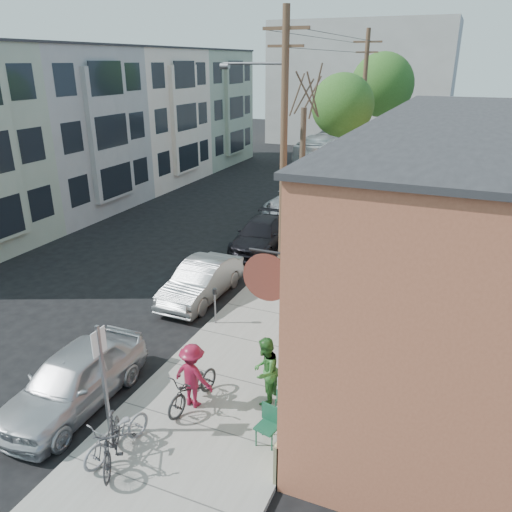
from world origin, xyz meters
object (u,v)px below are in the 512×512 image
at_px(tree_leafy_mid, 343,106).
at_px(car_1, 201,281).
at_px(tree_bare, 301,184).
at_px(patio_chair_a, 286,396).
at_px(parking_meter_far, 298,226).
at_px(cyclist, 193,376).
at_px(utility_pole_near, 282,138).
at_px(car_4, 324,184).
at_px(patio_chair_b, 267,427).
at_px(bus, 321,152).
at_px(patron_green, 265,371).
at_px(parked_bike_a, 111,442).
at_px(parking_meter_near, 215,300).
at_px(car_0, 73,379).
at_px(tree_leafy_far, 382,85).
at_px(patron_grey, 294,366).
at_px(parked_bike_b, 117,435).
at_px(car_3, 300,201).
at_px(car_2, 261,235).
at_px(sign_post, 103,370).

xyz_separation_m(tree_leafy_mid, car_1, (-2.00, -12.08, -5.35)).
bearing_deg(tree_bare, patio_chair_a, -73.54).
bearing_deg(parking_meter_far, cyclist, -83.50).
relative_size(utility_pole_near, car_4, 2.54).
xyz_separation_m(parking_meter_far, patio_chair_b, (3.63, -13.08, -0.39)).
bearing_deg(bus, patio_chair_b, -78.06).
xyz_separation_m(patron_green, parked_bike_a, (-2.24, -3.21, -0.36)).
bearing_deg(cyclist, patio_chair_b, 173.86).
xyz_separation_m(parking_meter_near, utility_pole_near, (0.14, 5.79, 4.43)).
bearing_deg(patron_green, bus, -167.76).
bearing_deg(parking_meter_near, parked_bike_a, -83.03).
height_order(patio_chair_a, car_0, car_0).
xyz_separation_m(parking_meter_near, tree_leafy_far, (0.55, 25.67, 5.64)).
height_order(tree_leafy_mid, patron_grey, tree_leafy_mid).
relative_size(tree_leafy_far, parked_bike_b, 4.81).
relative_size(tree_bare, patron_grey, 3.91).
height_order(utility_pole_near, tree_bare, utility_pole_near).
xyz_separation_m(tree_bare, patron_green, (2.47, -10.28, -2.28)).
distance_m(parking_meter_near, tree_leafy_far, 26.29).
bearing_deg(tree_bare, patio_chair_b, -75.22).
xyz_separation_m(patron_grey, car_3, (-5.04, 15.85, -0.12)).
relative_size(parking_meter_near, utility_pole_near, 0.12).
bearing_deg(car_3, patron_green, -73.89).
xyz_separation_m(patio_chair_a, patron_grey, (-0.05, 0.79, 0.37)).
relative_size(tree_leafy_far, parked_bike_a, 4.90).
xyz_separation_m(patio_chair_b, parked_bike_b, (-2.91, -1.56, 0.04)).
bearing_deg(cyclist, parking_meter_near, -62.23).
bearing_deg(patron_grey, patio_chair_b, -17.62).
distance_m(tree_leafy_mid, bus, 14.95).
relative_size(cyclist, car_4, 0.43).
bearing_deg(bus, parked_bike_a, -83.49).
height_order(parking_meter_far, car_2, parking_meter_far).
height_order(patron_green, car_1, patron_green).
bearing_deg(bus, car_0, -87.05).
xyz_separation_m(car_0, car_2, (0.00, 12.42, -0.08)).
distance_m(tree_bare, car_0, 12.55).
relative_size(car_1, car_4, 1.09).
bearing_deg(utility_pole_near, patio_chair_b, -71.31).
bearing_deg(patron_grey, car_3, 178.91).
distance_m(patron_green, cyclist, 1.79).
height_order(patron_grey, bus, bus).
height_order(tree_bare, car_3, tree_bare).
bearing_deg(tree_leafy_mid, car_2, -107.47).
height_order(parked_bike_b, car_0, car_0).
height_order(sign_post, car_1, sign_post).
xyz_separation_m(parking_meter_far, cyclist, (1.43, -12.52, 0.02)).
relative_size(parking_meter_near, patio_chair_a, 1.41).
bearing_deg(parked_bike_b, patron_green, 62.75).
xyz_separation_m(tree_bare, tree_leafy_far, (0.00, 18.52, 3.31)).
bearing_deg(tree_bare, sign_post, -92.02).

